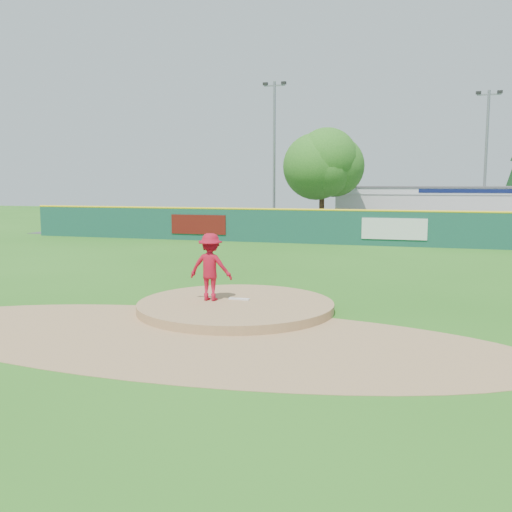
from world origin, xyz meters
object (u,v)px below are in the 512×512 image
(pitcher, at_px, (211,267))
(pool_building_grp, at_px, (439,207))
(deciduous_tree, at_px, (322,169))
(light_pole_right, at_px, (486,155))
(van, at_px, (362,225))
(light_pole_left, at_px, (274,149))
(playground_slide, at_px, (114,220))

(pitcher, height_order, pool_building_grp, pool_building_grp)
(deciduous_tree, height_order, light_pole_right, light_pole_right)
(pitcher, xyz_separation_m, pool_building_grp, (6.75, 31.98, 0.46))
(van, bearing_deg, light_pole_right, -63.83)
(pitcher, height_order, light_pole_left, light_pole_left)
(playground_slide, relative_size, light_pole_left, 0.28)
(playground_slide, bearing_deg, light_pole_right, 14.27)
(pitcher, distance_m, deciduous_tree, 25.24)
(pitcher, xyz_separation_m, light_pole_right, (9.75, 28.98, 4.34))
(van, bearing_deg, pitcher, 165.94)
(light_pole_right, bearing_deg, van, -144.13)
(pool_building_grp, relative_size, deciduous_tree, 2.07)
(pool_building_grp, xyz_separation_m, light_pole_right, (3.00, -2.99, 3.88))
(playground_slide, bearing_deg, pitcher, -54.01)
(deciduous_tree, bearing_deg, light_pole_right, 19.98)
(deciduous_tree, xyz_separation_m, light_pole_left, (-4.00, 2.00, 1.50))
(light_pole_left, xyz_separation_m, light_pole_right, (15.00, 2.00, -0.51))
(van, distance_m, deciduous_tree, 5.16)
(van, height_order, light_pole_left, light_pole_left)
(van, distance_m, light_pole_right, 10.95)
(pitcher, distance_m, pool_building_grp, 32.69)
(van, height_order, deciduous_tree, deciduous_tree)
(deciduous_tree, bearing_deg, van, -30.45)
(playground_slide, distance_m, light_pole_right, 27.23)
(deciduous_tree, bearing_deg, pitcher, -87.14)
(playground_slide, bearing_deg, pool_building_grp, 22.67)
(pitcher, relative_size, van, 0.36)
(pool_building_grp, height_order, light_pole_right, light_pole_right)
(deciduous_tree, bearing_deg, playground_slide, -170.12)
(pool_building_grp, distance_m, deciduous_tree, 11.01)
(pitcher, relative_size, light_pole_left, 0.17)
(pool_building_grp, height_order, playground_slide, pool_building_grp)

